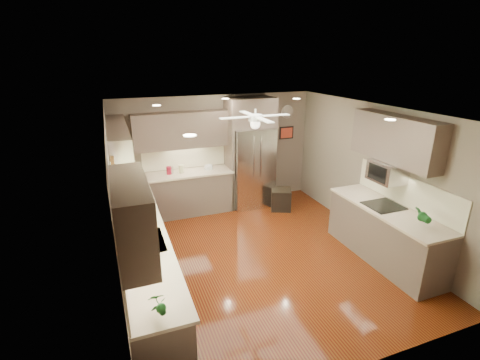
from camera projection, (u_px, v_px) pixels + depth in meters
floor at (260, 256)px, 6.06m from camera, size 5.00×5.00×0.00m
ceiling at (263, 112)px, 5.22m from camera, size 5.00×5.00×0.00m
wall_back at (216, 151)px, 7.84m from camera, size 4.50×0.00×4.50m
wall_front at (364, 275)px, 3.44m from camera, size 4.50×0.00×4.50m
wall_left at (116, 209)px, 4.89m from camera, size 0.00×5.00×5.00m
wall_right at (373, 173)px, 6.39m from camera, size 0.00×5.00×5.00m
canister_a at (169, 170)px, 7.28m from camera, size 0.11×0.11×0.17m
canister_b at (171, 170)px, 7.34m from camera, size 0.10×0.10×0.16m
canister_c at (181, 169)px, 7.36m from camera, size 0.12×0.12×0.17m
soap_bottle at (131, 222)px, 5.01m from camera, size 0.11×0.11×0.19m
potted_plant_left at (157, 303)px, 3.27m from camera, size 0.17×0.13×0.31m
potted_plant_right at (423, 216)px, 5.03m from camera, size 0.21×0.18×0.34m
bowl at (209, 169)px, 7.58m from camera, size 0.21×0.21×0.05m
left_run at (141, 248)px, 5.38m from camera, size 0.65×4.70×1.45m
back_run at (189, 192)px, 7.60m from camera, size 1.85×0.65×1.45m
uppers at (205, 146)px, 5.81m from camera, size 4.50×4.70×0.95m
window at (117, 203)px, 4.36m from camera, size 0.05×1.12×0.92m
sink at (145, 244)px, 4.67m from camera, size 0.50×0.70×0.32m
refrigerator at (251, 155)px, 7.79m from camera, size 1.06×0.75×2.45m
right_run at (385, 233)px, 5.84m from camera, size 0.70×2.20×1.45m
microwave at (387, 172)px, 5.75m from camera, size 0.43×0.55×0.34m
ceiling_fan at (255, 119)px, 5.54m from camera, size 1.18×1.18×0.32m
recessed_lights at (251, 109)px, 5.56m from camera, size 2.84×3.14×0.01m
wall_clock at (287, 112)px, 8.14m from camera, size 0.30×0.03×0.30m
framed_print at (286, 133)px, 8.30m from camera, size 0.36×0.03×0.30m
stool at (281, 199)px, 7.83m from camera, size 0.57×0.57×0.49m
paper_towel at (146, 242)px, 4.36m from camera, size 0.12×0.12×0.31m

